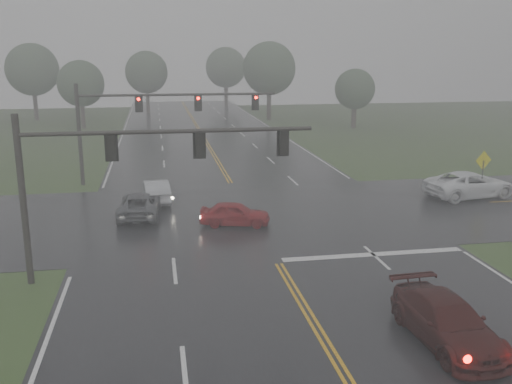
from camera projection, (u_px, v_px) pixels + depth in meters
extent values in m
cube|color=black|center=(255.00, 224.00, 30.56)|extent=(18.00, 160.00, 0.02)
cube|color=black|center=(249.00, 214.00, 32.47)|extent=(120.00, 14.00, 0.02)
cube|color=silver|center=(373.00, 255.00, 25.96)|extent=(8.50, 0.50, 0.01)
imported|color=#330B09|center=(445.00, 342.00, 18.13)|extent=(2.24, 5.03, 1.43)
imported|color=maroon|center=(235.00, 225.00, 30.40)|extent=(3.95, 2.29, 1.26)
imported|color=#B1B4B9|center=(156.00, 202.00, 35.16)|extent=(1.84, 4.35, 1.40)
imported|color=#4C4E52|center=(140.00, 216.00, 32.08)|extent=(2.51, 4.91, 1.33)
imported|color=white|center=(469.00, 197.00, 36.33)|extent=(6.19, 3.59, 1.62)
cylinder|color=black|center=(23.00, 201.00, 22.00)|extent=(0.26, 0.26, 6.76)
cylinder|color=black|center=(16.00, 134.00, 21.38)|extent=(0.17, 0.17, 0.75)
cylinder|color=black|center=(170.00, 131.00, 22.35)|extent=(11.44, 0.17, 0.17)
cube|color=black|center=(111.00, 147.00, 22.10)|extent=(0.32, 0.26, 0.99)
cube|color=black|center=(111.00, 147.00, 22.24)|extent=(0.52, 0.03, 1.17)
cube|color=black|center=(200.00, 145.00, 22.68)|extent=(0.32, 0.26, 0.99)
cube|color=black|center=(199.00, 144.00, 22.82)|extent=(0.52, 0.03, 1.17)
cube|color=black|center=(284.00, 143.00, 23.25)|extent=(0.32, 0.26, 0.99)
cube|color=black|center=(283.00, 142.00, 23.40)|extent=(0.52, 0.03, 1.17)
cylinder|color=black|center=(79.00, 135.00, 38.91)|extent=(0.27, 0.27, 6.95)
cylinder|color=black|center=(77.00, 95.00, 38.27)|extent=(0.17, 0.17, 0.77)
cylinder|color=black|center=(178.00, 95.00, 39.42)|extent=(13.59, 0.17, 0.17)
cube|color=black|center=(139.00, 104.00, 39.10)|extent=(0.33, 0.27, 1.01)
cube|color=black|center=(139.00, 103.00, 39.25)|extent=(0.53, 0.03, 1.21)
cylinder|color=#FF0C05|center=(138.00, 99.00, 38.88)|extent=(0.21, 0.06, 0.21)
cube|color=black|center=(198.00, 103.00, 39.79)|extent=(0.33, 0.27, 1.01)
cube|color=black|center=(198.00, 103.00, 39.93)|extent=(0.53, 0.03, 1.21)
cylinder|color=#FF0C05|center=(198.00, 98.00, 39.56)|extent=(0.21, 0.06, 0.21)
cube|color=black|center=(256.00, 102.00, 40.47)|extent=(0.33, 0.27, 1.01)
cube|color=black|center=(255.00, 102.00, 40.62)|extent=(0.53, 0.03, 1.21)
cylinder|color=#FF0C05|center=(256.00, 98.00, 40.25)|extent=(0.21, 0.06, 0.21)
cylinder|color=black|center=(482.00, 178.00, 36.31)|extent=(0.08, 0.08, 2.33)
cube|color=yellow|center=(483.00, 160.00, 36.07)|extent=(1.21, 0.29, 1.22)
cylinder|color=#2F241E|center=(83.00, 115.00, 68.92)|extent=(0.49, 0.49, 3.11)
sphere|color=#32462F|center=(81.00, 83.00, 68.02)|extent=(5.53, 5.53, 5.53)
cylinder|color=#2F241E|center=(269.00, 105.00, 77.51)|extent=(0.61, 0.61, 4.00)
sphere|color=#32462F|center=(269.00, 68.00, 76.35)|extent=(7.11, 7.11, 7.11)
cylinder|color=#2F241E|center=(148.00, 101.00, 86.07)|extent=(0.55, 0.55, 3.54)
sphere|color=#32462F|center=(146.00, 72.00, 85.04)|extent=(6.29, 6.29, 6.29)
cylinder|color=#2F241E|center=(354.00, 117.00, 69.31)|extent=(0.60, 0.60, 2.72)
sphere|color=#32462F|center=(355.00, 89.00, 68.51)|extent=(4.84, 4.84, 4.84)
cylinder|color=#2F241E|center=(36.00, 106.00, 77.24)|extent=(0.56, 0.56, 3.91)
sphere|color=#32462F|center=(32.00, 70.00, 76.10)|extent=(6.96, 6.96, 6.96)
cylinder|color=#2F241E|center=(226.00, 95.00, 96.52)|extent=(0.61, 0.61, 3.79)
sphere|color=#32462F|center=(226.00, 67.00, 95.41)|extent=(6.73, 6.73, 6.73)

